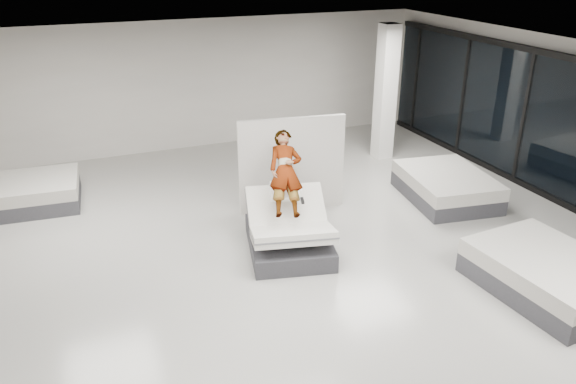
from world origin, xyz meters
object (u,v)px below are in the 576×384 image
object	(u,v)px
divider_panel	(292,165)
flat_bed_right_near	(548,274)
person	(286,183)
flat_bed_right_far	(446,186)
column	(386,93)
flat_bed_left_far	(26,194)
hero_bed	(289,233)
remote	(302,201)

from	to	relation	value
divider_panel	flat_bed_right_near	bearing A→B (deg)	-50.79
person	divider_panel	size ratio (longest dim) A/B	0.78
flat_bed_right_far	flat_bed_right_near	size ratio (longest dim) A/B	1.00
flat_bed_right_far	column	xyz separation A→B (m)	(0.10, 2.71, 1.32)
person	column	distance (m)	4.98
flat_bed_right_far	flat_bed_right_near	xyz separation A→B (m)	(-0.67, -3.37, 0.01)
divider_panel	column	size ratio (longest dim) A/B	0.65
person	flat_bed_right_far	world-z (taller)	person
divider_panel	flat_bed_left_far	xyz separation A→B (m)	(-4.86, 2.13, -0.66)
hero_bed	remote	world-z (taller)	hero_bed
flat_bed_right_near	column	distance (m)	6.26
person	flat_bed_left_far	xyz separation A→B (m)	(-4.25, 3.32, -0.84)
remote	flat_bed_right_far	bearing A→B (deg)	26.20
hero_bed	person	world-z (taller)	person
remote	divider_panel	distance (m)	1.64
flat_bed_left_far	divider_panel	bearing A→B (deg)	-23.70
hero_bed	divider_panel	distance (m)	1.74
flat_bed_right_far	hero_bed	bearing A→B (deg)	-168.83
hero_bed	remote	bearing A→B (deg)	-22.93
hero_bed	flat_bed_right_far	bearing A→B (deg)	11.17
hero_bed	column	size ratio (longest dim) A/B	0.63
person	flat_bed_right_near	size ratio (longest dim) A/B	0.72
hero_bed	flat_bed_right_near	world-z (taller)	hero_bed
hero_bed	flat_bed_right_near	distance (m)	4.08
hero_bed	person	xyz separation A→B (m)	(0.07, 0.30, 0.78)
flat_bed_right_far	flat_bed_right_near	distance (m)	3.43
hero_bed	divider_panel	xyz separation A→B (m)	(0.67, 1.49, 0.60)
remote	column	world-z (taller)	column
divider_panel	flat_bed_right_near	world-z (taller)	divider_panel
hero_bed	flat_bed_right_near	bearing A→B (deg)	-39.95
flat_bed_right_far	column	size ratio (longest dim) A/B	0.70
remote	divider_panel	xyz separation A→B (m)	(0.47, 1.58, 0.00)
flat_bed_left_far	column	xyz separation A→B (m)	(8.08, -0.17, 1.33)
hero_bed	column	distance (m)	5.36
person	divider_panel	distance (m)	1.34
hero_bed	remote	xyz separation A→B (m)	(0.21, -0.09, 0.60)
hero_bed	flat_bed_left_far	size ratio (longest dim) A/B	0.96
flat_bed_right_near	column	xyz separation A→B (m)	(0.77, 6.07, 1.31)
divider_panel	flat_bed_right_near	xyz separation A→B (m)	(2.45, -4.11, -0.65)
flat_bed_left_far	column	size ratio (longest dim) A/B	0.66
hero_bed	flat_bed_left_far	bearing A→B (deg)	139.12
remote	flat_bed_left_far	distance (m)	5.78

